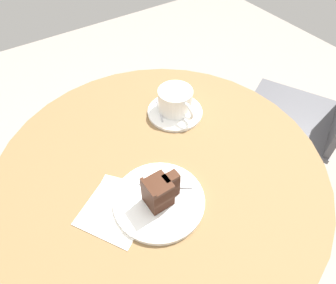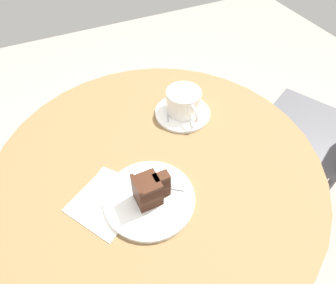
{
  "view_description": "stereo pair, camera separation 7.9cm",
  "coord_description": "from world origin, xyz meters",
  "px_view_note": "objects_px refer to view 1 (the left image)",
  "views": [
    {
      "loc": [
        0.41,
        -0.25,
        1.35
      ],
      "look_at": [
        -0.03,
        0.04,
        0.76
      ],
      "focal_mm": 32.0,
      "sensor_mm": 36.0,
      "label": 1
    },
    {
      "loc": [
        0.45,
        -0.18,
        1.35
      ],
      "look_at": [
        -0.03,
        0.04,
        0.76
      ],
      "focal_mm": 32.0,
      "sensor_mm": 36.0,
      "label": 2
    }
  ],
  "objects_px": {
    "saucer": "(175,112)",
    "cafe_chair": "(315,112)",
    "teaspoon": "(159,107)",
    "cake_plate": "(159,200)",
    "napkin": "(118,207)",
    "fork": "(173,184)",
    "coffee_cup": "(176,100)",
    "cake_slice": "(160,191)"
  },
  "relations": [
    {
      "from": "saucer",
      "to": "cafe_chair",
      "type": "bearing_deg",
      "value": 78.03
    },
    {
      "from": "teaspoon",
      "to": "cafe_chair",
      "type": "relative_size",
      "value": 0.12
    },
    {
      "from": "saucer",
      "to": "cake_plate",
      "type": "height_order",
      "value": "cake_plate"
    },
    {
      "from": "cake_plate",
      "to": "napkin",
      "type": "xyz_separation_m",
      "value": [
        -0.04,
        -0.09,
        -0.0
      ]
    },
    {
      "from": "fork",
      "to": "cake_plate",
      "type": "bearing_deg",
      "value": -127.1
    },
    {
      "from": "teaspoon",
      "to": "saucer",
      "type": "bearing_deg",
      "value": -116.84
    },
    {
      "from": "saucer",
      "to": "coffee_cup",
      "type": "relative_size",
      "value": 1.2
    },
    {
      "from": "cake_slice",
      "to": "coffee_cup",
      "type": "bearing_deg",
      "value": 138.89
    },
    {
      "from": "saucer",
      "to": "napkin",
      "type": "bearing_deg",
      "value": -56.92
    },
    {
      "from": "cake_plate",
      "to": "cake_slice",
      "type": "relative_size",
      "value": 2.61
    },
    {
      "from": "coffee_cup",
      "to": "teaspoon",
      "type": "distance_m",
      "value": 0.06
    },
    {
      "from": "teaspoon",
      "to": "fork",
      "type": "distance_m",
      "value": 0.29
    },
    {
      "from": "teaspoon",
      "to": "cake_plate",
      "type": "height_order",
      "value": "teaspoon"
    },
    {
      "from": "cafe_chair",
      "to": "fork",
      "type": "bearing_deg",
      "value": -20.12
    },
    {
      "from": "cake_slice",
      "to": "cafe_chair",
      "type": "xyz_separation_m",
      "value": [
        -0.11,
        0.83,
        -0.26
      ]
    },
    {
      "from": "cake_plate",
      "to": "cake_slice",
      "type": "bearing_deg",
      "value": 6.12
    },
    {
      "from": "coffee_cup",
      "to": "fork",
      "type": "xyz_separation_m",
      "value": [
        0.23,
        -0.16,
        -0.03
      ]
    },
    {
      "from": "cake_plate",
      "to": "cafe_chair",
      "type": "xyz_separation_m",
      "value": [
        -0.1,
        0.83,
        -0.22
      ]
    },
    {
      "from": "cafe_chair",
      "to": "cake_slice",
      "type": "bearing_deg",
      "value": -19.16
    },
    {
      "from": "cake_slice",
      "to": "napkin",
      "type": "distance_m",
      "value": 0.11
    },
    {
      "from": "saucer",
      "to": "napkin",
      "type": "distance_m",
      "value": 0.36
    },
    {
      "from": "teaspoon",
      "to": "cake_slice",
      "type": "xyz_separation_m",
      "value": [
        0.28,
        -0.18,
        0.04
      ]
    },
    {
      "from": "saucer",
      "to": "napkin",
      "type": "height_order",
      "value": "saucer"
    },
    {
      "from": "teaspoon",
      "to": "napkin",
      "type": "distance_m",
      "value": 0.36
    },
    {
      "from": "fork",
      "to": "napkin",
      "type": "distance_m",
      "value": 0.14
    },
    {
      "from": "coffee_cup",
      "to": "cake_slice",
      "type": "distance_m",
      "value": 0.33
    },
    {
      "from": "saucer",
      "to": "coffee_cup",
      "type": "height_order",
      "value": "coffee_cup"
    },
    {
      "from": "saucer",
      "to": "coffee_cup",
      "type": "distance_m",
      "value": 0.04
    },
    {
      "from": "teaspoon",
      "to": "fork",
      "type": "bearing_deg",
      "value": 178.26
    },
    {
      "from": "teaspoon",
      "to": "napkin",
      "type": "xyz_separation_m",
      "value": [
        0.23,
        -0.27,
        -0.01
      ]
    },
    {
      "from": "teaspoon",
      "to": "cafe_chair",
      "type": "height_order",
      "value": "cafe_chair"
    },
    {
      "from": "cake_plate",
      "to": "napkin",
      "type": "relative_size",
      "value": 1.03
    },
    {
      "from": "coffee_cup",
      "to": "cafe_chair",
      "type": "bearing_deg",
      "value": 77.48
    },
    {
      "from": "fork",
      "to": "cafe_chair",
      "type": "bearing_deg",
      "value": 41.99
    },
    {
      "from": "napkin",
      "to": "coffee_cup",
      "type": "bearing_deg",
      "value": 123.32
    },
    {
      "from": "cake_slice",
      "to": "napkin",
      "type": "bearing_deg",
      "value": -116.6
    },
    {
      "from": "saucer",
      "to": "coffee_cup",
      "type": "bearing_deg",
      "value": 135.34
    },
    {
      "from": "napkin",
      "to": "cake_slice",
      "type": "bearing_deg",
      "value": 63.4
    },
    {
      "from": "cake_slice",
      "to": "cafe_chair",
      "type": "height_order",
      "value": "cafe_chair"
    },
    {
      "from": "saucer",
      "to": "cafe_chair",
      "type": "distance_m",
      "value": 0.67
    },
    {
      "from": "coffee_cup",
      "to": "teaspoon",
      "type": "height_order",
      "value": "coffee_cup"
    },
    {
      "from": "teaspoon",
      "to": "cafe_chair",
      "type": "xyz_separation_m",
      "value": [
        0.17,
        0.65,
        -0.22
      ]
    }
  ]
}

